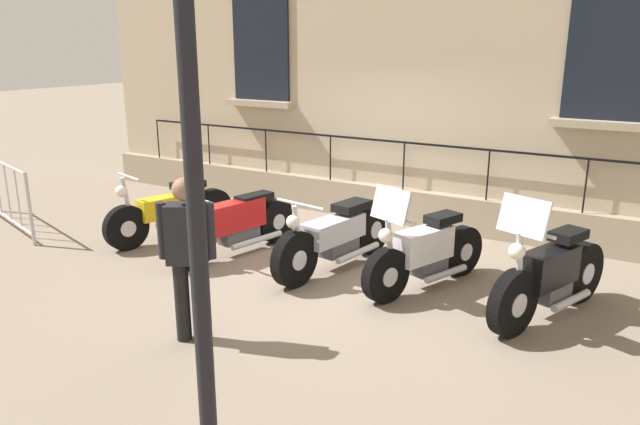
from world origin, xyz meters
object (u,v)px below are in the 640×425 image
motorcycle_silver (336,237)px  crowd_barrier (3,191)px  motorcycle_red (236,225)px  motorcycle_white (425,253)px  motorcycle_yellow (171,212)px  pedestrian_standing (188,252)px  motorcycle_black (550,277)px

motorcycle_silver → crowd_barrier: 5.32m
motorcycle_red → motorcycle_white: motorcycle_white is taller
crowd_barrier → motorcycle_yellow: bearing=107.9°
crowd_barrier → pedestrian_standing: pedestrian_standing is taller
pedestrian_standing → motorcycle_yellow: bearing=-132.5°
motorcycle_silver → motorcycle_white: bearing=88.7°
motorcycle_black → motorcycle_yellow: bearing=-89.2°
motorcycle_yellow → motorcycle_red: bearing=87.8°
motorcycle_white → motorcycle_black: motorcycle_black is taller
motorcycle_red → crowd_barrier: 3.91m
motorcycle_silver → crowd_barrier: bearing=-78.8°
motorcycle_red → motorcycle_white: 2.57m
motorcycle_yellow → motorcycle_white: motorcycle_white is taller
motorcycle_yellow → motorcycle_silver: motorcycle_yellow is taller
motorcycle_red → motorcycle_silver: (-0.23, 1.39, 0.00)m
motorcycle_white → pedestrian_standing: 2.75m
motorcycle_silver → motorcycle_white: 1.18m
motorcycle_yellow → crowd_barrier: 2.76m
motorcycle_white → pedestrian_standing: size_ratio=1.15×
motorcycle_red → crowd_barrier: bearing=-78.2°
motorcycle_yellow → motorcycle_black: 5.15m
motorcycle_silver → motorcycle_white: size_ratio=1.20×
motorcycle_black → pedestrian_standing: 3.60m
motorcycle_red → pedestrian_standing: 2.43m
pedestrian_standing → motorcycle_white: bearing=148.0°
crowd_barrier → motorcycle_red: bearing=101.8°
motorcycle_silver → motorcycle_black: bearing=87.4°
motorcycle_black → pedestrian_standing: size_ratio=1.18×
motorcycle_red → pedestrian_standing: size_ratio=1.27×
motorcycle_yellow → motorcycle_white: 3.78m
motorcycle_red → motorcycle_silver: 1.41m
motorcycle_black → pedestrian_standing: pedestrian_standing is taller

